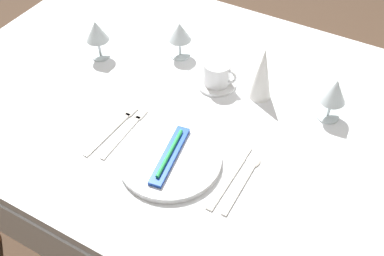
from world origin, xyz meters
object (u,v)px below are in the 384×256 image
object	(u,v)px
wine_glass_right	(334,92)
napkin_folded	(262,73)
wine_glass_left	(97,32)
dinner_plate	(170,159)
dinner_knife	(229,178)
fork_outer	(126,131)
wine_glass_centre	(180,33)
coffee_cup_right	(218,73)
toothbrush_package	(170,155)
fork_inner	(114,128)
spoon_soup	(246,177)

from	to	relation	value
wine_glass_right	napkin_folded	size ratio (longest dim) A/B	0.78
wine_glass_left	wine_glass_right	bearing A→B (deg)	7.05
dinner_plate	wine_glass_left	bearing A→B (deg)	147.76
wine_glass_left	wine_glass_right	distance (m)	0.76
dinner_knife	fork_outer	bearing A→B (deg)	178.54
dinner_knife	napkin_folded	xyz separation A→B (m)	(-0.06, 0.33, 0.09)
wine_glass_centre	wine_glass_left	distance (m)	0.27
dinner_knife	coffee_cup_right	bearing A→B (deg)	122.03
wine_glass_left	napkin_folded	world-z (taller)	napkin_folded
toothbrush_package	coffee_cup_right	size ratio (longest dim) A/B	1.96
dinner_knife	wine_glass_right	bearing A→B (deg)	66.71
dinner_knife	napkin_folded	size ratio (longest dim) A/B	1.33
fork_inner	wine_glass_right	distance (m)	0.63
toothbrush_package	wine_glass_right	xyz separation A→B (m)	(0.31, 0.37, 0.07)
dinner_plate	wine_glass_right	bearing A→B (deg)	49.83
toothbrush_package	coffee_cup_right	bearing A→B (deg)	95.63
fork_inner	dinner_knife	world-z (taller)	same
fork_inner	spoon_soup	size ratio (longest dim) A/B	1.07
wine_glass_left	napkin_folded	size ratio (longest dim) A/B	0.77
dinner_plate	dinner_knife	size ratio (longest dim) A/B	1.18
fork_inner	wine_glass_left	distance (m)	0.36
coffee_cup_right	napkin_folded	xyz separation A→B (m)	(0.14, 0.02, 0.04)
dinner_knife	wine_glass_left	size ratio (longest dim) A/B	1.72
fork_outer	coffee_cup_right	distance (m)	0.34
spoon_soup	wine_glass_left	distance (m)	0.69
wine_glass_left	napkin_folded	distance (m)	0.55
dinner_knife	coffee_cup_right	distance (m)	0.38
coffee_cup_right	wine_glass_right	bearing A→B (deg)	5.16
wine_glass_centre	napkin_folded	size ratio (longest dim) A/B	0.71
dinner_knife	dinner_plate	bearing A→B (deg)	-171.60
fork_outer	wine_glass_left	bearing A→B (deg)	138.38
wine_glass_right	coffee_cup_right	bearing A→B (deg)	-174.84
dinner_knife	fork_inner	bearing A→B (deg)	-179.94
spoon_soup	coffee_cup_right	xyz separation A→B (m)	(-0.23, 0.29, 0.04)
fork_outer	spoon_soup	size ratio (longest dim) A/B	1.02
fork_inner	dinner_knife	xyz separation A→B (m)	(0.37, 0.00, 0.00)
fork_outer	wine_glass_right	xyz separation A→B (m)	(0.48, 0.34, 0.09)
spoon_soup	wine_glass_right	xyz separation A→B (m)	(0.11, 0.32, 0.09)
spoon_soup	napkin_folded	size ratio (longest dim) A/B	1.19
toothbrush_package	fork_outer	distance (m)	0.17
toothbrush_package	wine_glass_centre	size ratio (longest dim) A/B	1.70
dinner_plate	spoon_soup	xyz separation A→B (m)	(0.20, 0.05, -0.01)
spoon_soup	napkin_folded	xyz separation A→B (m)	(-0.10, 0.31, 0.09)
coffee_cup_right	dinner_knife	bearing A→B (deg)	-57.97
wine_glass_left	wine_glass_right	xyz separation A→B (m)	(0.76, 0.09, -0.00)
dinner_plate	coffee_cup_right	world-z (taller)	coffee_cup_right
coffee_cup_right	napkin_folded	world-z (taller)	napkin_folded
toothbrush_package	wine_glass_centre	bearing A→B (deg)	116.99
wine_glass_left	napkin_folded	bearing A→B (deg)	8.31
toothbrush_package	wine_glass_right	bearing A→B (deg)	49.83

